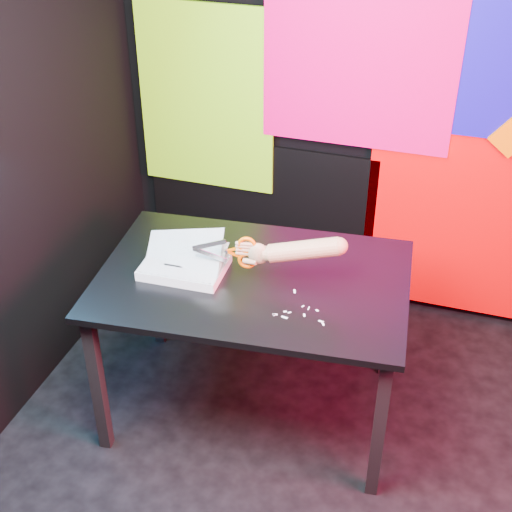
% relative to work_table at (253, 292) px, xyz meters
% --- Properties ---
extents(room, '(3.01, 3.01, 2.71)m').
position_rel_work_table_xyz_m(room, '(0.46, -0.44, 0.68)').
color(room, black).
rests_on(room, ground).
extents(backdrop, '(2.88, 0.05, 2.08)m').
position_rel_work_table_xyz_m(backdrop, '(0.52, 1.02, 0.29)').
color(backdrop, '#EA0004').
rests_on(backdrop, ground).
extents(work_table, '(1.38, 0.99, 0.75)m').
position_rel_work_table_xyz_m(work_table, '(0.00, 0.00, 0.00)').
color(work_table, black).
rests_on(work_table, ground).
extents(printout_stack, '(0.37, 0.27, 0.18)m').
position_rel_work_table_xyz_m(printout_stack, '(-0.29, -0.05, 0.10)').
color(printout_stack, beige).
rests_on(printout_stack, work_table).
extents(scissors, '(0.26, 0.05, 0.15)m').
position_rel_work_table_xyz_m(scissors, '(-0.03, -0.04, 0.22)').
color(scissors, silver).
rests_on(scissors, printout_stack).
extents(hand_forearm, '(0.44, 0.13, 0.15)m').
position_rel_work_table_xyz_m(hand_forearm, '(0.18, -0.00, 0.25)').
color(hand_forearm, tan).
rests_on(hand_forearm, work_table).
extents(paper_clippings, '(0.21, 0.20, 0.00)m').
position_rel_work_table_xyz_m(paper_clippings, '(0.24, -0.18, 0.08)').
color(paper_clippings, white).
rests_on(paper_clippings, work_table).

